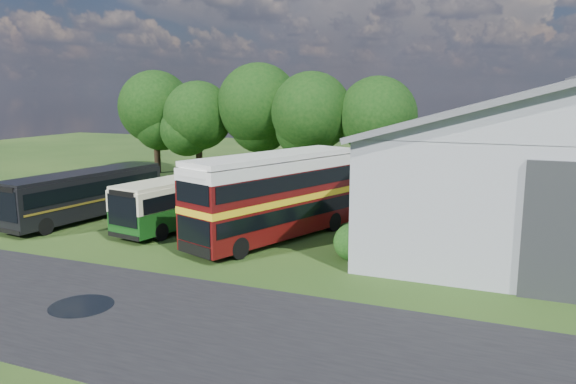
% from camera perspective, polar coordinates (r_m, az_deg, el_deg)
% --- Properties ---
extents(ground, '(120.00, 120.00, 0.00)m').
position_cam_1_polar(ground, '(22.36, -12.10, -9.21)').
color(ground, '#1C3912').
rests_on(ground, ground).
extents(asphalt_road, '(60.00, 8.00, 0.02)m').
position_cam_1_polar(asphalt_road, '(18.48, -9.67, -13.41)').
color(asphalt_road, black).
rests_on(asphalt_road, ground).
extents(puddle, '(2.20, 2.20, 0.01)m').
position_cam_1_polar(puddle, '(21.09, -20.25, -10.86)').
color(puddle, black).
rests_on(puddle, ground).
extents(tree_left_a, '(6.46, 6.46, 9.12)m').
position_cam_1_polar(tree_left_a, '(51.52, -13.33, 8.38)').
color(tree_left_a, black).
rests_on(tree_left_a, ground).
extents(tree_left_b, '(5.78, 5.78, 8.16)m').
position_cam_1_polar(tree_left_b, '(47.93, -9.12, 7.65)').
color(tree_left_b, black).
rests_on(tree_left_b, ground).
extents(tree_mid, '(6.80, 6.80, 9.60)m').
position_cam_1_polar(tree_mid, '(46.63, -3.01, 8.84)').
color(tree_mid, black).
rests_on(tree_mid, ground).
extents(tree_right_a, '(6.26, 6.26, 8.83)m').
position_cam_1_polar(tree_right_a, '(43.77, 2.39, 8.10)').
color(tree_right_a, black).
rests_on(tree_right_a, ground).
extents(tree_right_b, '(5.98, 5.98, 8.45)m').
position_cam_1_polar(tree_right_b, '(43.08, 9.07, 7.61)').
color(tree_right_b, black).
rests_on(tree_right_b, ground).
extents(shrub_front, '(1.70, 1.70, 1.70)m').
position_cam_1_polar(shrub_front, '(25.24, 6.55, -6.77)').
color(shrub_front, '#194714').
rests_on(shrub_front, ground).
extents(shrub_mid, '(1.60, 1.60, 1.60)m').
position_cam_1_polar(shrub_mid, '(27.09, 7.74, -5.60)').
color(shrub_mid, '#194714').
rests_on(shrub_mid, ground).
extents(shrub_back, '(1.80, 1.80, 1.80)m').
position_cam_1_polar(shrub_back, '(28.96, 8.78, -4.58)').
color(shrub_back, '#194714').
rests_on(shrub_back, ground).
extents(bus_green_single, '(4.00, 10.23, 2.75)m').
position_cam_1_polar(bus_green_single, '(31.54, -9.66, -0.65)').
color(bus_green_single, black).
rests_on(bus_green_single, ground).
extents(bus_maroon_double, '(5.79, 10.32, 4.32)m').
position_cam_1_polar(bus_maroon_double, '(27.74, -1.45, -0.55)').
color(bus_maroon_double, black).
rests_on(bus_maroon_double, ground).
extents(bus_dark_single, '(3.53, 10.32, 2.79)m').
position_cam_1_polar(bus_dark_single, '(34.33, -19.91, -0.19)').
color(bus_dark_single, black).
rests_on(bus_dark_single, ground).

